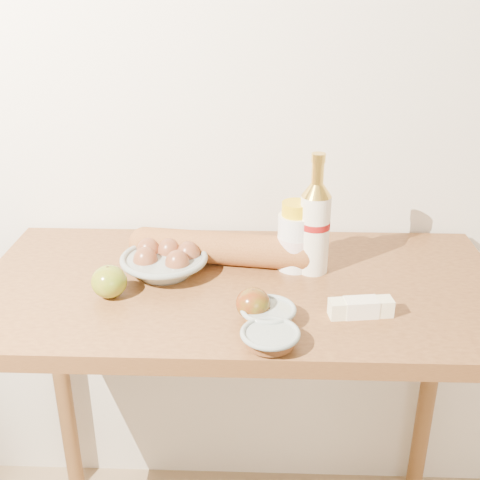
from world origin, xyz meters
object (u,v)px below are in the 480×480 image
cream_bottle (295,238)px  table (240,328)px  egg_bowl (165,261)px  bourbon_bottle (315,225)px  baguette (224,248)px

cream_bottle → table: bearing=-130.1°
egg_bowl → bourbon_bottle: bearing=3.8°
cream_bottle → egg_bowl: cream_bottle is taller
table → baguette: (-0.04, 0.10, 0.16)m
table → baguette: baguette is taller
bourbon_bottle → cream_bottle: 0.06m
table → baguette: size_ratio=2.49×
cream_bottle → baguette: size_ratio=0.35×
egg_bowl → table: bearing=-13.5°
table → cream_bottle: bearing=32.7°
egg_bowl → baguette: 0.15m
baguette → cream_bottle: bearing=1.9°
cream_bottle → baguette: (-0.17, 0.02, -0.04)m
bourbon_bottle → cream_bottle: size_ratio=1.73×
cream_bottle → baguette: cream_bottle is taller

